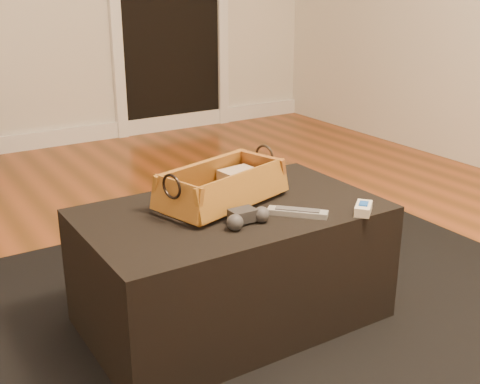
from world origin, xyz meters
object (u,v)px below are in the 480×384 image
ottoman (232,265)px  silver_remote (298,212)px  tv_remote (221,198)px  game_controller (246,217)px  cream_gadget (363,208)px  wicker_basket (222,188)px

ottoman → silver_remote: silver_remote is taller
tv_remote → ottoman: bearing=-84.1°
ottoman → tv_remote: size_ratio=4.15×
ottoman → tv_remote: (-0.02, 0.04, 0.24)m
game_controller → cream_gadget: game_controller is taller
ottoman → tv_remote: tv_remote is taller
game_controller → silver_remote: size_ratio=0.94×
game_controller → silver_remote: (0.18, -0.02, -0.02)m
silver_remote → tv_remote: bearing=129.4°
tv_remote → wicker_basket: bearing=30.9°
game_controller → silver_remote: bearing=-6.8°
tv_remote → wicker_basket: 0.04m
wicker_basket → game_controller: 0.21m
game_controller → cream_gadget: size_ratio=1.54×
tv_remote → game_controller: bearing=-117.6°
wicker_basket → game_controller: bearing=-99.3°
wicker_basket → silver_remote: 0.28m
ottoman → tv_remote: 0.24m
ottoman → wicker_basket: size_ratio=1.99×
tv_remote → silver_remote: (0.17, -0.20, -0.02)m
wicker_basket → silver_remote: bearing=-56.4°
wicker_basket → cream_gadget: size_ratio=4.78×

